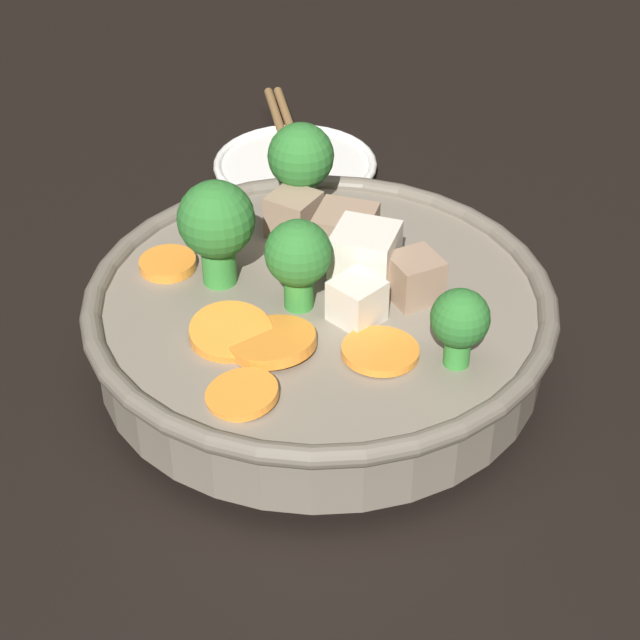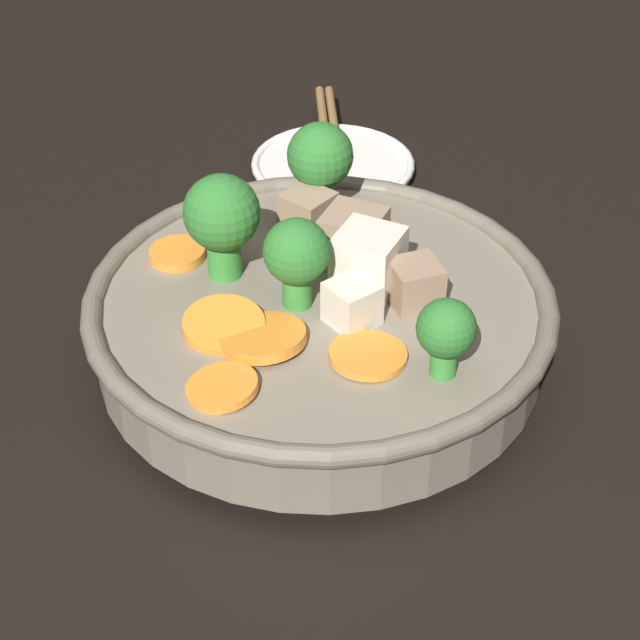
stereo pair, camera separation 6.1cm
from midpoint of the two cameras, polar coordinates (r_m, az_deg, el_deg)
The scene contains 4 objects.
ground_plane at distance 0.63m, azimuth -2.77°, elevation -2.55°, with size 3.00×3.00×0.00m, color black.
stirfry_bowl at distance 0.61m, azimuth -2.93°, elevation 0.29°, with size 0.27×0.27×0.11m.
side_saucer at distance 0.81m, azimuth -3.49°, elevation 8.07°, with size 0.12×0.12×0.01m.
chopsticks_pair at distance 0.81m, azimuth -3.52°, elevation 8.66°, with size 0.10×0.22×0.01m.
Camera 1 is at (-0.26, -0.41, 0.40)m, focal length 60.00 mm.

